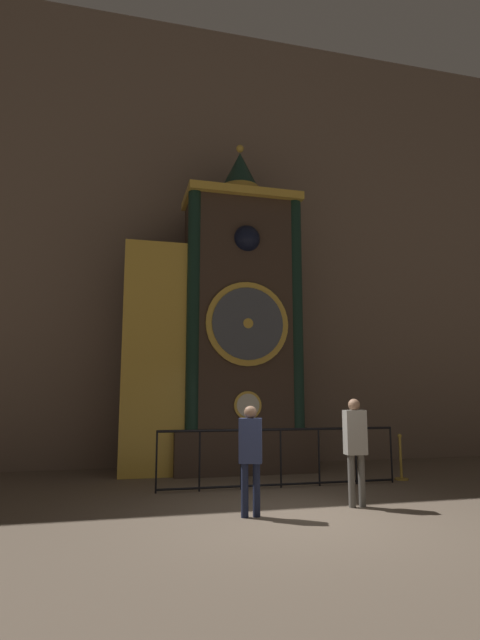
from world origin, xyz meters
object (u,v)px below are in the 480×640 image
Objects in this scene: visitor_near at (250,450)px; stanchion_post at (401,465)px; clock_tower at (221,331)px; visitor_far at (355,441)px.

visitor_near reaches higher than stanchion_post.
clock_tower is at bearing 102.68° from visitor_near.
stanchion_post is at bearing 50.06° from visitor_near.
clock_tower is 4.86× the size of visitor_far.
visitor_near is 1.85m from visitor_far.
clock_tower is 5.11m from visitor_near.
visitor_far is at bearing -72.22° from clock_tower.
visitor_near is (-0.47, -4.49, -2.38)m from clock_tower.
visitor_near is at bearing -95.95° from clock_tower.
clock_tower is 5.04m from visitor_far.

